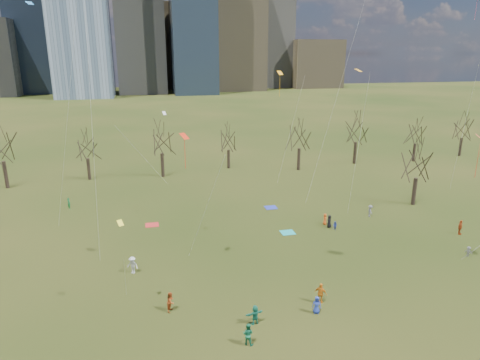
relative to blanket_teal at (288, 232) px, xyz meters
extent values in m
plane|color=black|center=(-5.87, -12.66, -0.01)|extent=(500.00, 500.00, 0.00)
cube|color=#726347|center=(39.13, 202.34, 35.98)|extent=(28.00, 28.00, 72.00)
cube|color=#384C66|center=(-65.87, 207.34, 32.48)|extent=(25.00, 25.00, 65.00)
cube|color=slate|center=(64.13, 217.34, 28.98)|extent=(22.00, 22.00, 58.00)
cube|color=#726347|center=(-0.87, 227.34, 23.98)|extent=(30.00, 30.00, 48.00)
cube|color=#726347|center=(89.13, 212.34, 13.98)|extent=(30.00, 28.00, 28.00)
cylinder|color=black|center=(-36.87, 26.34, 2.12)|extent=(0.55, 0.55, 4.28)
cylinder|color=black|center=(-24.87, 28.34, 1.79)|extent=(0.52, 0.52, 3.60)
cylinder|color=black|center=(-12.87, 27.34, 2.01)|extent=(0.54, 0.54, 4.05)
cylinder|color=black|center=(-0.87, 30.34, 1.67)|extent=(0.51, 0.51, 3.38)
cylinder|color=black|center=(11.13, 26.34, 1.97)|extent=(0.54, 0.54, 3.96)
cylinder|color=black|center=(23.13, 28.34, 2.05)|extent=(0.54, 0.54, 4.14)
cylinder|color=black|center=(35.13, 27.34, 1.74)|extent=(0.52, 0.52, 3.51)
cylinder|color=black|center=(47.13, 29.34, 1.85)|extent=(0.53, 0.53, 3.74)
cylinder|color=black|center=(20.13, 5.34, 1.90)|extent=(0.53, 0.53, 3.83)
cube|color=teal|center=(0.00, 0.00, 0.00)|extent=(1.60, 1.50, 0.03)
cube|color=#2534B0|center=(0.55, 8.56, 0.00)|extent=(1.60, 1.50, 0.03)
cube|color=red|center=(-15.40, 5.91, 0.00)|extent=(1.60, 1.50, 0.03)
imported|color=#253CA3|center=(-3.06, -15.87, 0.72)|extent=(0.83, 0.68, 1.47)
imported|color=#A54217|center=(-14.44, -12.91, 0.82)|extent=(0.93, 1.01, 1.67)
imported|color=slate|center=(16.10, -9.99, 0.54)|extent=(0.76, 0.82, 1.11)
imported|color=orange|center=(-2.16, -14.58, 0.89)|extent=(1.09, 1.03, 1.81)
imported|color=#1A785C|center=(-8.25, -16.14, 0.78)|extent=(1.55, 0.80, 1.59)
imported|color=black|center=(5.39, 0.37, 0.76)|extent=(0.89, 0.88, 1.55)
imported|color=#2839AF|center=(5.71, -0.50, 0.51)|extent=(0.57, 0.63, 1.06)
imported|color=silver|center=(-17.54, -5.83, 0.83)|extent=(1.27, 1.09, 1.70)
imported|color=#BF491B|center=(19.21, -4.94, 0.86)|extent=(1.10, 0.88, 1.74)
imported|color=#E45819|center=(5.25, 1.37, 0.68)|extent=(0.66, 0.80, 1.40)
imported|color=#1B7C3C|center=(-26.09, 14.33, 0.73)|extent=(0.58, 0.65, 1.48)
imported|color=#19724C|center=(-9.36, -18.36, 0.83)|extent=(1.03, 0.99, 1.68)
imported|color=slate|center=(11.95, 2.46, 0.77)|extent=(0.71, 1.08, 1.56)
plane|color=red|center=(-12.21, -6.19, 13.06)|extent=(1.13, 1.10, 0.49)
cylinder|color=silver|center=(-11.12, -10.07, 7.22)|extent=(2.21, 7.78, 11.68)
cylinder|color=red|center=(-12.21, -6.19, 11.44)|extent=(0.04, 0.04, 2.70)
plane|color=#FFA828|center=(7.98, 0.92, 18.31)|extent=(1.12, 1.10, 0.32)
cylinder|color=silver|center=(7.43, -1.34, 9.85)|extent=(1.11, 4.54, 16.93)
cylinder|color=red|center=(12.86, -12.75, 11.05)|extent=(0.04, 0.04, 3.15)
cylinder|color=silver|center=(-19.62, -7.91, 16.99)|extent=(1.73, 5.31, 31.21)
cylinder|color=silver|center=(7.55, 3.43, 18.29)|extent=(6.27, 4.64, 33.82)
plane|color=#328AD7|center=(-25.73, 4.55, 24.81)|extent=(1.07, 1.04, 0.34)
cylinder|color=silver|center=(-22.97, 0.11, 13.10)|extent=(5.55, 8.90, 23.43)
plane|color=#FCA015|center=(3.45, 14.90, 17.51)|extent=(1.14, 1.01, 0.55)
cylinder|color=silver|center=(4.01, 11.54, 9.45)|extent=(1.14, 6.73, 16.13)
cylinder|color=#FCA015|center=(3.45, 14.90, 15.72)|extent=(0.04, 0.04, 3.00)
plane|color=yellow|center=(-17.91, -11.99, 7.62)|extent=(0.71, 0.65, 0.39)
cylinder|color=silver|center=(-17.68, -15.19, 4.50)|extent=(0.46, 6.40, 6.25)
cylinder|color=silver|center=(25.18, 3.33, 14.14)|extent=(3.76, 7.10, 25.52)
cylinder|color=#DF5281|center=(27.05, 6.87, 25.49)|extent=(0.04, 0.04, 2.40)
plane|color=white|center=(-12.62, 18.14, 11.94)|extent=(0.83, 0.71, 0.49)
cylinder|color=silver|center=(-15.78, 13.30, 6.66)|extent=(6.35, 9.70, 10.57)
camera|label=1|loc=(-15.79, -43.73, 20.08)|focal=32.00mm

